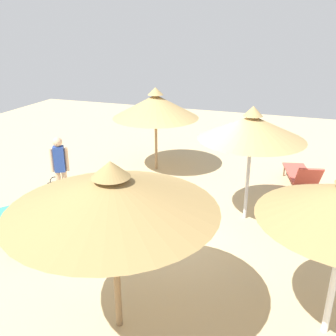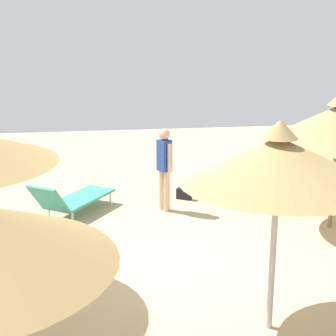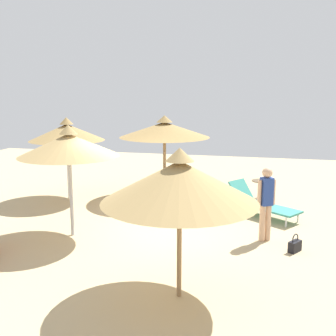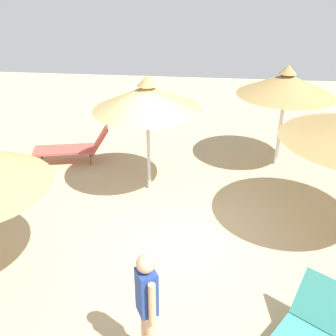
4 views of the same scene
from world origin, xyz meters
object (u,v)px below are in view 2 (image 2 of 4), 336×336
(lounge_chair_front, at_px, (72,199))
(person_standing_far_left, at_px, (164,164))
(handbag, at_px, (184,193))
(parasol_umbrella_far_right, at_px, (278,160))

(lounge_chair_front, distance_m, person_standing_far_left, 2.00)
(person_standing_far_left, relative_size, handbag, 4.23)
(parasol_umbrella_far_right, xyz_separation_m, person_standing_far_left, (-0.70, 4.53, -1.21))
(person_standing_far_left, height_order, handbag, person_standing_far_left)
(parasol_umbrella_far_right, bearing_deg, handbag, 91.84)
(lounge_chair_front, bearing_deg, handbag, 17.23)
(parasol_umbrella_far_right, distance_m, person_standing_far_left, 4.74)
(parasol_umbrella_far_right, relative_size, lounge_chair_front, 1.30)
(handbag, bearing_deg, person_standing_far_left, -129.62)
(person_standing_far_left, distance_m, handbag, 1.20)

